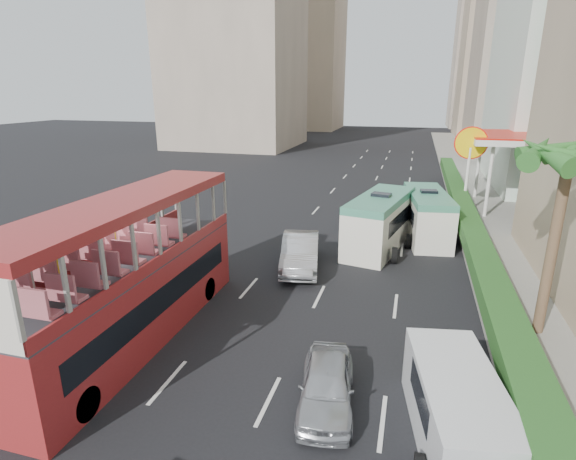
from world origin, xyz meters
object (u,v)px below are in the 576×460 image
(shell_station, at_px, (513,173))
(panel_van_near, at_px, (456,410))
(car_silver_lane_b, at_px, (326,404))
(minibus_far, at_px, (427,216))
(palm_tree, at_px, (553,247))
(double_decker_bus, at_px, (129,272))
(van_asset, at_px, (374,222))
(panel_van_far, at_px, (427,206))
(car_silver_lane_a, at_px, (300,267))
(minibus_near, at_px, (380,222))

(shell_station, bearing_deg, panel_van_near, -102.22)
(car_silver_lane_b, relative_size, shell_station, 0.46)
(car_silver_lane_b, distance_m, panel_van_near, 3.50)
(minibus_far, bearing_deg, palm_tree, -78.77)
(double_decker_bus, xyz_separation_m, palm_tree, (13.80, 4.00, 0.85))
(double_decker_bus, relative_size, palm_tree, 1.72)
(van_asset, xyz_separation_m, palm_tree, (6.99, -13.06, 3.38))
(double_decker_bus, xyz_separation_m, panel_van_near, (10.55, -2.19, -1.60))
(panel_van_far, height_order, shell_station, shell_station)
(van_asset, bearing_deg, double_decker_bus, -110.57)
(double_decker_bus, height_order, palm_tree, palm_tree)
(car_silver_lane_a, xyz_separation_m, shell_station, (11.99, 15.01, 2.75))
(car_silver_lane_a, xyz_separation_m, minibus_near, (3.48, 4.10, 1.47))
(panel_van_far, height_order, palm_tree, palm_tree)
(car_silver_lane_b, height_order, van_asset, van_asset)
(van_asset, bearing_deg, panel_van_near, -77.84)
(car_silver_lane_a, relative_size, panel_van_near, 1.08)
(minibus_far, relative_size, panel_van_far, 1.30)
(van_asset, xyz_separation_m, panel_van_near, (3.73, -19.26, 0.93))
(van_asset, bearing_deg, panel_van_far, 26.62)
(car_silver_lane_b, relative_size, minibus_far, 0.60)
(panel_van_near, height_order, panel_van_far, panel_van_far)
(double_decker_bus, height_order, minibus_near, double_decker_bus)
(minibus_near, bearing_deg, van_asset, 109.45)
(double_decker_bus, xyz_separation_m, minibus_far, (10.03, 14.53, -1.15))
(car_silver_lane_a, relative_size, van_asset, 0.93)
(minibus_far, height_order, panel_van_near, minibus_far)
(minibus_near, relative_size, minibus_far, 1.06)
(van_asset, distance_m, shell_station, 11.28)
(car_silver_lane_a, height_order, minibus_near, minibus_near)
(double_decker_bus, xyz_separation_m, car_silver_lane_b, (7.21, -1.69, -2.53))
(car_silver_lane_a, height_order, panel_van_near, panel_van_near)
(car_silver_lane_b, distance_m, van_asset, 18.76)
(double_decker_bus, relative_size, panel_van_near, 2.37)
(car_silver_lane_b, distance_m, minibus_far, 16.52)
(car_silver_lane_b, xyz_separation_m, panel_van_near, (3.34, -0.50, 0.93))
(minibus_near, bearing_deg, panel_van_far, 79.78)
(minibus_near, xyz_separation_m, panel_van_near, (3.06, -14.28, -0.55))
(car_silver_lane_a, height_order, palm_tree, palm_tree)
(double_decker_bus, height_order, panel_van_near, double_decker_bus)
(panel_van_far, relative_size, shell_station, 0.60)
(palm_tree, distance_m, shell_station, 19.14)
(double_decker_bus, relative_size, van_asset, 2.05)
(panel_van_near, bearing_deg, palm_tree, 52.12)
(panel_van_near, distance_m, shell_station, 25.84)
(panel_van_near, xyz_separation_m, shell_station, (5.45, 25.19, 1.82))
(panel_van_far, bearing_deg, palm_tree, -82.02)
(car_silver_lane_a, bearing_deg, car_silver_lane_b, -83.25)
(minibus_far, xyz_separation_m, panel_van_far, (0.10, 4.11, -0.42))
(car_silver_lane_b, distance_m, palm_tree, 9.34)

